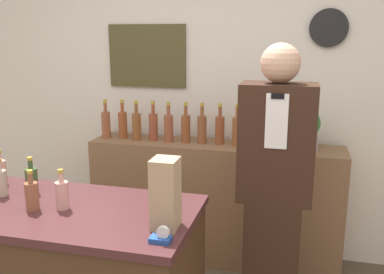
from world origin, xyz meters
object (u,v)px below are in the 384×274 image
at_px(shopkeeper, 274,189).
at_px(paper_bag, 165,194).
at_px(potted_plant, 304,129).
at_px(tape_dispenser, 161,237).

relative_size(shopkeeper, paper_bag, 5.27).
bearing_deg(paper_bag, potted_plant, 66.19).
bearing_deg(shopkeeper, tape_dispenser, -115.27).
bearing_deg(shopkeeper, paper_bag, -120.60).
height_order(paper_bag, tape_dispenser, paper_bag).
bearing_deg(shopkeeper, potted_plant, 75.60).
height_order(shopkeeper, paper_bag, shopkeeper).
bearing_deg(tape_dispenser, potted_plant, 68.97).
xyz_separation_m(shopkeeper, paper_bag, (-0.44, -0.75, 0.21)).
relative_size(shopkeeper, tape_dispenser, 19.14).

